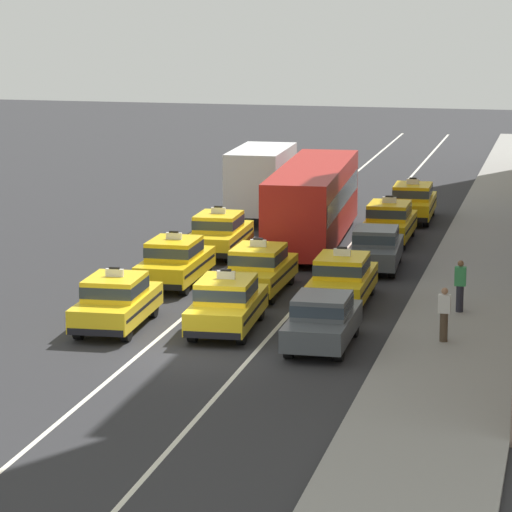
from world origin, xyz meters
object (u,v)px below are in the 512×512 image
Objects in this scene: bus_center_third at (313,200)px; pedestrian_near_crosswalk at (460,286)px; taxi_center_second at (259,268)px; sedan_right_nearest at (322,319)px; taxi_center_nearest at (227,303)px; taxi_right_fourth at (389,221)px; taxi_left_second at (175,261)px; sedan_right_third at (376,247)px; pedestrian_mid_block at (444,314)px; taxi_right_second at (342,278)px; box_truck_left_fourth at (264,179)px; taxi_left_nearest at (116,301)px; taxi_left_third at (219,233)px; taxi_right_fifth at (413,201)px.

bus_center_third reaches higher than pedestrian_near_crosswalk.
sedan_right_nearest is (3.41, -6.53, -0.03)m from taxi_center_second.
taxi_center_nearest is 15.96m from taxi_right_fourth.
taxi_left_second is 11.62m from taxi_right_fourth.
bus_center_third is 2.58× the size of sedan_right_third.
pedestrian_mid_block is (-0.14, -3.84, -0.03)m from pedestrian_near_crosswalk.
taxi_center_nearest is at bearing -60.16° from taxi_left_second.
taxi_right_fourth is 2.72× the size of pedestrian_near_crosswalk.
taxi_center_second and taxi_right_second have the same top height.
pedestrian_mid_block is at bearing -63.89° from box_truck_left_fourth.
taxi_center_second and taxi_right_fourth have the same top height.
sedan_right_third is 0.96× the size of taxi_right_fourth.
taxi_right_second is at bearing 129.34° from pedestrian_mid_block.
taxi_right_fourth is (6.27, 16.16, 0.00)m from taxi_left_nearest.
taxi_center_second is 2.72× the size of pedestrian_near_crosswalk.
taxi_right_second is (3.05, -0.94, 0.00)m from taxi_center_second.
taxi_left_second and taxi_right_second have the same top height.
taxi_center_second is 7.21m from pedestrian_near_crosswalk.
box_truck_left_fourth is at bearing 120.32° from bus_center_third.
box_truck_left_fourth is 19.58m from pedestrian_near_crosswalk.
sedan_right_third is 7.61m from pedestrian_near_crosswalk.
taxi_right_second is 2.73× the size of pedestrian_near_crosswalk.
bus_center_third is at bearing 89.42° from taxi_center_second.
bus_center_third reaches higher than sedan_right_nearest.
taxi_center_second reaches higher than pedestrian_mid_block.
sedan_right_third is 11.09m from pedestrian_mid_block.
taxi_right_second is 2.84× the size of pedestrian_mid_block.
bus_center_third is (-0.11, 14.58, 0.94)m from taxi_center_nearest.
taxi_left_second is 1.00× the size of taxi_right_second.
taxi_left_third is 0.99× the size of taxi_center_nearest.
taxi_left_nearest is 3.43m from taxi_center_nearest.
taxi_left_nearest is at bearing 173.16° from sedan_right_nearest.
taxi_center_nearest is at bearing -74.25° from taxi_left_third.
taxi_center_second is (3.06, -6.30, 0.00)m from taxi_left_third.
sedan_right_third is (6.52, -10.03, -0.93)m from box_truck_left_fourth.
taxi_left_nearest reaches higher than pedestrian_near_crosswalk.
taxi_center_nearest is 1.02× the size of taxi_center_second.
taxi_left_third is (0.13, 5.66, 0.00)m from taxi_left_second.
taxi_center_second is (3.20, 5.74, 0.00)m from taxi_left_nearest.
taxi_center_second is 1.00× the size of taxi_right_second.
sedan_right_third is (3.32, 4.91, -0.03)m from taxi_center_second.
taxi_left_third is at bearing -89.03° from box_truck_left_fourth.
bus_center_third is at bearing 90.45° from taxi_center_nearest.
taxi_center_nearest is (3.41, -20.22, -0.90)m from box_truck_left_fourth.
taxi_center_nearest is 1.01× the size of taxi_right_fifth.
taxi_center_nearest is 6.66m from pedestrian_mid_block.
taxi_left_third is 1.00× the size of taxi_right_second.
taxi_right_second is at bearing 168.43° from pedestrian_near_crosswalk.
bus_center_third is 16.21m from sedan_right_nearest.
taxi_left_third reaches higher than pedestrian_near_crosswalk.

